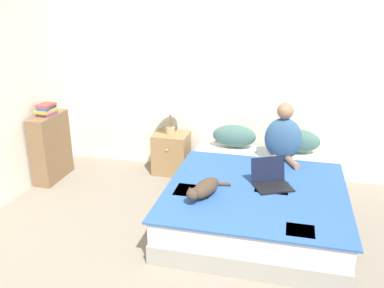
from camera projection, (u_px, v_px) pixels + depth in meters
The scene contains 11 objects.
wall_back at pixel (242, 74), 4.94m from camera, with size 5.73×0.05×2.55m.
bed at pixel (257, 198), 4.21m from camera, with size 1.73×2.12×0.41m.
pillow_near at pixel (234, 136), 5.01m from camera, with size 0.53×0.24×0.27m.
pillow_far at pixel (297, 141), 4.84m from camera, with size 0.53×0.24×0.27m.
person_sitting at pixel (283, 137), 4.56m from camera, with size 0.41×0.40×0.66m.
cat_tabby at pixel (204, 189), 3.77m from camera, with size 0.35×0.54×0.17m.
laptop_open at pixel (271, 181), 3.99m from camera, with size 0.45×0.43×0.26m.
nightstand at pixel (171, 153), 5.24m from camera, with size 0.43×0.39×0.53m.
table_lamp at pixel (170, 105), 5.02m from camera, with size 0.31×0.31×0.49m.
bookshelf at pixel (51, 147), 5.02m from camera, with size 0.22×0.59×0.83m.
book_stack_top at pixel (46, 110), 4.85m from camera, with size 0.20×0.26×0.14m.
Camera 1 is at (0.58, -1.70, 2.19)m, focal length 38.00 mm.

